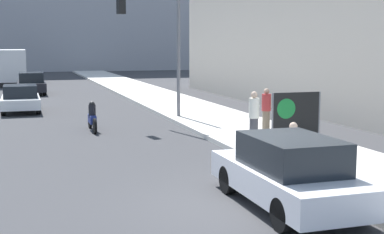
{
  "coord_description": "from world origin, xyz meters",
  "views": [
    {
      "loc": [
        -4.36,
        -10.05,
        3.35
      ],
      "look_at": [
        0.91,
        6.48,
        1.04
      ],
      "focal_mm": 50.0,
      "sensor_mm": 36.0,
      "label": 1
    }
  ],
  "objects_px": {
    "city_bus_on_road": "(11,64)",
    "motorcycle_on_road": "(92,118)",
    "car_on_road_nearest": "(21,98)",
    "car_on_road_midblock": "(31,83)",
    "protest_banner": "(296,115)",
    "pedestrian_behind": "(266,110)",
    "traffic_light_pole": "(158,31)",
    "parked_car_curbside": "(288,173)",
    "jogger_on_sidewalk": "(254,117)",
    "seated_protester": "(294,143)"
  },
  "relations": [
    {
      "from": "seated_protester",
      "to": "pedestrian_behind",
      "type": "relative_size",
      "value": 0.72
    },
    {
      "from": "car_on_road_nearest",
      "to": "car_on_road_midblock",
      "type": "distance_m",
      "value": 10.58
    },
    {
      "from": "traffic_light_pole",
      "to": "car_on_road_midblock",
      "type": "bearing_deg",
      "value": 107.68
    },
    {
      "from": "pedestrian_behind",
      "to": "car_on_road_midblock",
      "type": "distance_m",
      "value": 22.6
    },
    {
      "from": "protest_banner",
      "to": "car_on_road_nearest",
      "type": "xyz_separation_m",
      "value": [
        -8.85,
        12.57,
        -0.34
      ]
    },
    {
      "from": "car_on_road_nearest",
      "to": "motorcycle_on_road",
      "type": "bearing_deg",
      "value": -69.88
    },
    {
      "from": "pedestrian_behind",
      "to": "traffic_light_pole",
      "type": "distance_m",
      "value": 6.54
    },
    {
      "from": "seated_protester",
      "to": "city_bus_on_road",
      "type": "distance_m",
      "value": 39.02
    },
    {
      "from": "pedestrian_behind",
      "to": "traffic_light_pole",
      "type": "height_order",
      "value": "traffic_light_pole"
    },
    {
      "from": "motorcycle_on_road",
      "to": "traffic_light_pole",
      "type": "bearing_deg",
      "value": 30.14
    },
    {
      "from": "city_bus_on_road",
      "to": "motorcycle_on_road",
      "type": "height_order",
      "value": "city_bus_on_road"
    },
    {
      "from": "seated_protester",
      "to": "protest_banner",
      "type": "relative_size",
      "value": 0.64
    },
    {
      "from": "motorcycle_on_road",
      "to": "pedestrian_behind",
      "type": "bearing_deg",
      "value": -28.31
    },
    {
      "from": "parked_car_curbside",
      "to": "car_on_road_nearest",
      "type": "xyz_separation_m",
      "value": [
        -5.28,
        18.81,
        -0.05
      ]
    },
    {
      "from": "traffic_light_pole",
      "to": "car_on_road_nearest",
      "type": "relative_size",
      "value": 1.37
    },
    {
      "from": "pedestrian_behind",
      "to": "protest_banner",
      "type": "height_order",
      "value": "protest_banner"
    },
    {
      "from": "pedestrian_behind",
      "to": "car_on_road_nearest",
      "type": "height_order",
      "value": "pedestrian_behind"
    },
    {
      "from": "protest_banner",
      "to": "traffic_light_pole",
      "type": "relative_size",
      "value": 0.32
    },
    {
      "from": "car_on_road_nearest",
      "to": "city_bus_on_road",
      "type": "height_order",
      "value": "city_bus_on_road"
    },
    {
      "from": "pedestrian_behind",
      "to": "motorcycle_on_road",
      "type": "relative_size",
      "value": 0.77
    },
    {
      "from": "jogger_on_sidewalk",
      "to": "car_on_road_midblock",
      "type": "distance_m",
      "value": 24.09
    },
    {
      "from": "car_on_road_midblock",
      "to": "pedestrian_behind",
      "type": "bearing_deg",
      "value": -69.33
    },
    {
      "from": "car_on_road_nearest",
      "to": "car_on_road_midblock",
      "type": "height_order",
      "value": "car_on_road_midblock"
    },
    {
      "from": "seated_protester",
      "to": "pedestrian_behind",
      "type": "height_order",
      "value": "pedestrian_behind"
    },
    {
      "from": "traffic_light_pole",
      "to": "city_bus_on_road",
      "type": "relative_size",
      "value": 0.49
    },
    {
      "from": "pedestrian_behind",
      "to": "car_on_road_midblock",
      "type": "relative_size",
      "value": 0.34
    },
    {
      "from": "pedestrian_behind",
      "to": "city_bus_on_road",
      "type": "distance_m",
      "value": 34.17
    },
    {
      "from": "pedestrian_behind",
      "to": "traffic_light_pole",
      "type": "relative_size",
      "value": 0.29
    },
    {
      "from": "seated_protester",
      "to": "car_on_road_nearest",
      "type": "xyz_separation_m",
      "value": [
        -6.92,
        16.01,
        -0.09
      ]
    },
    {
      "from": "seated_protester",
      "to": "car_on_road_nearest",
      "type": "bearing_deg",
      "value": 137.01
    },
    {
      "from": "car_on_road_nearest",
      "to": "city_bus_on_road",
      "type": "bearing_deg",
      "value": 91.91
    },
    {
      "from": "parked_car_curbside",
      "to": "seated_protester",
      "type": "bearing_deg",
      "value": 59.7
    },
    {
      "from": "protest_banner",
      "to": "motorcycle_on_road",
      "type": "xyz_separation_m",
      "value": [
        -6.16,
        5.21,
        -0.52
      ]
    },
    {
      "from": "seated_protester",
      "to": "city_bus_on_road",
      "type": "bearing_deg",
      "value": 124.96
    },
    {
      "from": "protest_banner",
      "to": "city_bus_on_road",
      "type": "distance_m",
      "value": 36.11
    },
    {
      "from": "traffic_light_pole",
      "to": "parked_car_curbside",
      "type": "xyz_separation_m",
      "value": [
        -0.57,
        -13.28,
        -3.23
      ]
    },
    {
      "from": "jogger_on_sidewalk",
      "to": "city_bus_on_road",
      "type": "relative_size",
      "value": 0.15
    },
    {
      "from": "protest_banner",
      "to": "car_on_road_midblock",
      "type": "distance_m",
      "value": 24.51
    },
    {
      "from": "jogger_on_sidewalk",
      "to": "parked_car_curbside",
      "type": "bearing_deg",
      "value": 72.68
    },
    {
      "from": "car_on_road_nearest",
      "to": "motorcycle_on_road",
      "type": "relative_size",
      "value": 1.96
    },
    {
      "from": "car_on_road_nearest",
      "to": "motorcycle_on_road",
      "type": "height_order",
      "value": "car_on_road_nearest"
    },
    {
      "from": "parked_car_curbside",
      "to": "traffic_light_pole",
      "type": "bearing_deg",
      "value": 87.56
    },
    {
      "from": "protest_banner",
      "to": "parked_car_curbside",
      "type": "xyz_separation_m",
      "value": [
        -3.57,
        -6.24,
        -0.29
      ]
    },
    {
      "from": "seated_protester",
      "to": "motorcycle_on_road",
      "type": "bearing_deg",
      "value": 139.65
    },
    {
      "from": "pedestrian_behind",
      "to": "car_on_road_nearest",
      "type": "bearing_deg",
      "value": -20.95
    },
    {
      "from": "pedestrian_behind",
      "to": "seated_protester",
      "type": "bearing_deg",
      "value": 101.4
    },
    {
      "from": "jogger_on_sidewalk",
      "to": "car_on_road_nearest",
      "type": "bearing_deg",
      "value": -59.38
    },
    {
      "from": "pedestrian_behind",
      "to": "parked_car_curbside",
      "type": "height_order",
      "value": "pedestrian_behind"
    },
    {
      "from": "traffic_light_pole",
      "to": "car_on_road_nearest",
      "type": "xyz_separation_m",
      "value": [
        -5.85,
        5.53,
        -3.28
      ]
    },
    {
      "from": "seated_protester",
      "to": "parked_car_curbside",
      "type": "xyz_separation_m",
      "value": [
        -1.64,
        -2.8,
        -0.04
      ]
    }
  ]
}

